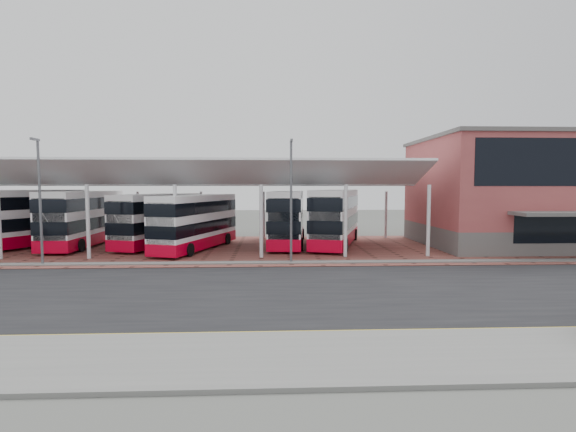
# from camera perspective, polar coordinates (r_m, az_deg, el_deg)

# --- Properties ---
(ground) EXTENTS (140.00, 140.00, 0.00)m
(ground) POSITION_cam_1_polar(r_m,az_deg,el_deg) (21.45, -4.13, -9.61)
(ground) COLOR #4B4D48
(road) EXTENTS (120.00, 14.00, 0.02)m
(road) POSITION_cam_1_polar(r_m,az_deg,el_deg) (20.48, -4.22, -10.24)
(road) COLOR black
(road) RESTS_ON ground
(forecourt) EXTENTS (72.00, 16.00, 0.06)m
(forecourt) POSITION_cam_1_polar(r_m,az_deg,el_deg) (34.24, -0.15, -4.42)
(forecourt) COLOR brown
(forecourt) RESTS_ON ground
(sidewalk) EXTENTS (120.00, 4.00, 0.14)m
(sidewalk) POSITION_cam_1_polar(r_m,az_deg,el_deg) (12.86, -5.36, -18.77)
(sidewalk) COLOR #61615F
(sidewalk) RESTS_ON ground
(north_kerb) EXTENTS (120.00, 0.80, 0.14)m
(north_kerb) POSITION_cam_1_polar(r_m,az_deg,el_deg) (27.50, -3.76, -6.43)
(north_kerb) COLOR #61615F
(north_kerb) RESTS_ON ground
(yellow_line_near) EXTENTS (120.00, 0.12, 0.01)m
(yellow_line_near) POSITION_cam_1_polar(r_m,az_deg,el_deg) (14.73, -4.95, -15.92)
(yellow_line_near) COLOR gold
(yellow_line_near) RESTS_ON road
(yellow_line_far) EXTENTS (120.00, 0.12, 0.01)m
(yellow_line_far) POSITION_cam_1_polar(r_m,az_deg,el_deg) (15.02, -4.90, -15.53)
(yellow_line_far) COLOR gold
(yellow_line_far) RESTS_ON road
(canopy) EXTENTS (37.00, 11.63, 7.07)m
(canopy) POSITION_cam_1_polar(r_m,az_deg,el_deg) (35.41, -13.31, 5.11)
(canopy) COLOR silver
(canopy) RESTS_ON ground
(terminal) EXTENTS (18.40, 14.40, 9.25)m
(terminal) POSITION_cam_1_polar(r_m,az_deg,el_deg) (41.34, 30.34, 2.92)
(terminal) COLOR #5E5B59
(terminal) RESTS_ON ground
(lamp_west) EXTENTS (0.16, 0.90, 8.07)m
(lamp_west) POSITION_cam_1_polar(r_m,az_deg,el_deg) (30.81, -30.83, 2.17)
(lamp_west) COLOR #5A5C62
(lamp_west) RESTS_ON ground
(lamp_east) EXTENTS (0.16, 0.90, 8.07)m
(lamp_east) POSITION_cam_1_polar(r_m,az_deg,el_deg) (27.16, 0.43, 2.56)
(lamp_east) COLOR #5A5C62
(lamp_east) RESTS_ON ground
(bus_0) EXTENTS (7.52, 11.46, 4.74)m
(bus_0) POSITION_cam_1_polar(r_m,az_deg,el_deg) (39.85, -33.52, -0.45)
(bus_0) COLOR white
(bus_0) RESTS_ON forecourt
(bus_1) EXTENTS (2.89, 11.25, 4.63)m
(bus_1) POSITION_cam_1_polar(r_m,az_deg,el_deg) (39.32, -26.11, -0.32)
(bus_1) COLOR white
(bus_1) RESTS_ON forecourt
(bus_2) EXTENTS (5.48, 10.89, 4.39)m
(bus_2) POSITION_cam_1_polar(r_m,az_deg,el_deg) (37.21, -17.23, -0.50)
(bus_2) COLOR white
(bus_2) RESTS_ON forecourt
(bus_3) EXTENTS (5.49, 10.77, 4.34)m
(bus_3) POSITION_cam_1_polar(r_m,az_deg,el_deg) (34.09, -12.44, -0.85)
(bus_3) COLOR white
(bus_3) RESTS_ON forecourt
(bus_4) EXTENTS (3.62, 11.38, 4.61)m
(bus_4) POSITION_cam_1_polar(r_m,az_deg,el_deg) (36.06, -0.07, -0.28)
(bus_4) COLOR white
(bus_4) RESTS_ON forecourt
(bus_5) EXTENTS (5.93, 11.73, 4.72)m
(bus_5) POSITION_cam_1_polar(r_m,az_deg,el_deg) (35.90, 6.56, -0.23)
(bus_5) COLOR white
(bus_5) RESTS_ON forecourt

